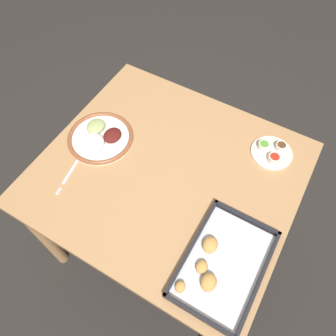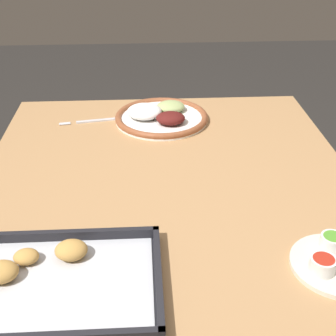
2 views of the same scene
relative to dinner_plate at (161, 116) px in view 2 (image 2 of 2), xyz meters
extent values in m
cube|color=#AD7F51|center=(0.00, 0.35, -0.03)|extent=(0.95, 1.05, 0.03)
cylinder|color=#AD7F51|center=(-0.43, -0.13, -0.42)|extent=(0.06, 0.06, 0.74)
cylinder|color=#AD7F51|center=(0.42, -0.13, -0.42)|extent=(0.06, 0.06, 0.74)
cylinder|color=white|center=(0.00, 0.00, -0.01)|extent=(0.29, 0.29, 0.01)
torus|color=brown|center=(0.00, 0.00, 0.00)|extent=(0.29, 0.29, 0.02)
ellipsoid|color=white|center=(0.05, 0.00, 0.02)|extent=(0.11, 0.11, 0.04)
ellipsoid|color=#511614|center=(-0.03, 0.05, 0.01)|extent=(0.09, 0.08, 0.04)
ellipsoid|color=#9EAD6B|center=(-0.03, -0.05, 0.01)|extent=(0.09, 0.08, 0.03)
cube|color=silver|center=(0.18, -0.01, -0.01)|extent=(0.17, 0.04, 0.00)
cylinder|color=silver|center=(0.30, 0.01, -0.01)|extent=(0.04, 0.01, 0.00)
cylinder|color=silver|center=(0.30, 0.01, -0.01)|extent=(0.04, 0.01, 0.00)
cylinder|color=silver|center=(0.30, 0.01, -0.01)|extent=(0.04, 0.01, 0.00)
cylinder|color=silver|center=(0.30, 0.02, -0.01)|extent=(0.04, 0.01, 0.00)
cylinder|color=silver|center=(-0.31, 0.65, 0.01)|extent=(0.05, 0.05, 0.03)
cylinder|color=#51992D|center=(-0.31, 0.65, 0.02)|extent=(0.04, 0.04, 0.01)
cylinder|color=silver|center=(-0.27, 0.71, 0.01)|extent=(0.05, 0.05, 0.03)
cylinder|color=#B22819|center=(-0.27, 0.71, 0.02)|extent=(0.04, 0.04, 0.01)
cube|color=black|center=(0.23, 0.71, -0.01)|extent=(0.41, 0.27, 0.01)
cube|color=silver|center=(0.23, 0.71, -0.01)|extent=(0.38, 0.25, 0.00)
cube|color=black|center=(0.23, 0.59, 0.00)|extent=(0.41, 0.01, 0.02)
cube|color=black|center=(0.04, 0.71, 0.00)|extent=(0.01, 0.27, 0.02)
ellipsoid|color=#C18E47|center=(0.29, 0.65, 0.01)|extent=(0.05, 0.04, 0.03)
ellipsoid|color=#C18E47|center=(0.32, 0.69, 0.01)|extent=(0.06, 0.05, 0.04)
ellipsoid|color=#C18E47|center=(0.20, 0.64, 0.01)|extent=(0.06, 0.05, 0.04)
camera|label=1|loc=(0.62, 0.71, 1.15)|focal=35.00mm
camera|label=2|loc=(0.06, 1.35, 0.61)|focal=50.00mm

